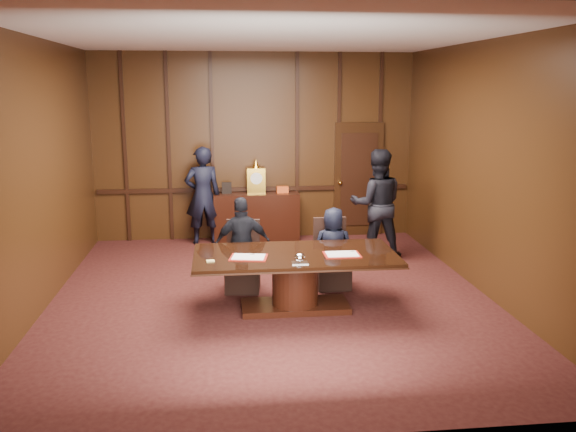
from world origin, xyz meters
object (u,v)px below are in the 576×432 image
at_px(conference_table, 295,272).
at_px(signatory_right, 333,248).
at_px(witness_right, 377,204).
at_px(signatory_left, 242,245).
at_px(sideboard, 256,215).
at_px(witness_left, 203,196).

distance_m(conference_table, signatory_right, 1.03).
bearing_deg(witness_right, signatory_right, 62.19).
bearing_deg(signatory_left, signatory_right, 174.40).
distance_m(sideboard, signatory_left, 2.99).
bearing_deg(conference_table, witness_left, 109.31).
bearing_deg(sideboard, witness_left, -170.83).
xyz_separation_m(conference_table, signatory_right, (0.65, 0.80, 0.08)).
bearing_deg(signatory_left, witness_left, -83.28).
height_order(signatory_right, witness_left, witness_left).
distance_m(signatory_left, witness_right, 2.77).
bearing_deg(witness_left, signatory_right, 115.28).
bearing_deg(witness_left, signatory_left, 93.28).
relative_size(signatory_left, witness_left, 0.76).
height_order(conference_table, witness_right, witness_right).
relative_size(sideboard, signatory_left, 1.17).
relative_size(conference_table, witness_left, 1.45).
bearing_deg(signatory_left, conference_table, 123.50).
bearing_deg(witness_right, conference_table, 60.43).
height_order(conference_table, signatory_left, signatory_left).
bearing_deg(signatory_right, signatory_left, 9.13).
distance_m(signatory_right, witness_right, 1.84).
xyz_separation_m(sideboard, signatory_left, (-0.38, -2.96, 0.20)).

